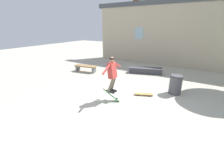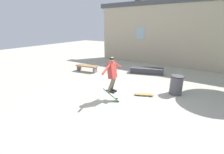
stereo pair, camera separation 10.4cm
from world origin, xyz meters
name	(u,v)px [view 1 (the left image)]	position (x,y,z in m)	size (l,w,h in m)	color
ground_plane	(119,99)	(0.00, 0.00, 0.00)	(40.00, 40.00, 0.00)	#B2AD9E
building_backdrop	(164,33)	(-0.03, 7.11, 2.51)	(11.84, 0.52, 6.18)	#B7A88E
park_bench	(86,67)	(-3.91, 2.35, 0.32)	(1.56, 0.72, 0.45)	#99754C
skate_ledge	(145,70)	(-0.29, 4.14, 0.20)	(2.15, 1.11, 0.40)	#38383D
trash_bin	(176,84)	(1.94, 1.84, 0.46)	(0.59, 0.59, 0.88)	#47474C
skater	(112,72)	(-0.20, -0.27, 1.27)	(0.32, 1.30, 1.47)	#B23833
skateboard_flipping	(111,95)	(-0.22, -0.31, 0.26)	(0.78, 0.37, 0.62)	#237F38
skateboard_resting	(144,94)	(0.79, 0.89, 0.07)	(0.84, 0.51, 0.08)	#AD894C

